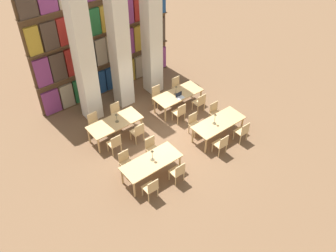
# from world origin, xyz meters

# --- Properties ---
(ground_plane) EXTENTS (40.00, 40.00, 0.00)m
(ground_plane) POSITION_xyz_m (0.00, 0.00, 0.00)
(ground_plane) COLOR brown
(bookshelf_bank) EXTENTS (6.31, 0.35, 5.50)m
(bookshelf_bank) POSITION_xyz_m (0.01, 4.09, 2.69)
(bookshelf_bank) COLOR brown
(bookshelf_bank) RESTS_ON ground_plane
(pillar_left) EXTENTS (0.64, 0.64, 6.00)m
(pillar_left) POSITION_xyz_m (-1.53, 2.89, 3.00)
(pillar_left) COLOR silver
(pillar_left) RESTS_ON ground_plane
(pillar_center) EXTENTS (0.64, 0.64, 6.00)m
(pillar_center) POSITION_xyz_m (0.00, 2.89, 3.00)
(pillar_center) COLOR silver
(pillar_center) RESTS_ON ground_plane
(pillar_right) EXTENTS (0.64, 0.64, 6.00)m
(pillar_right) POSITION_xyz_m (1.53, 2.89, 3.00)
(pillar_right) COLOR silver
(pillar_right) RESTS_ON ground_plane
(reading_table_0) EXTENTS (2.05, 0.87, 0.73)m
(reading_table_0) POSITION_xyz_m (-1.60, -1.25, 0.65)
(reading_table_0) COLOR tan
(reading_table_0) RESTS_ON ground_plane
(chair_0) EXTENTS (0.42, 0.40, 0.87)m
(chair_0) POSITION_xyz_m (-2.14, -1.97, 0.47)
(chair_0) COLOR tan
(chair_0) RESTS_ON ground_plane
(chair_1) EXTENTS (0.42, 0.40, 0.87)m
(chair_1) POSITION_xyz_m (-2.14, -0.52, 0.47)
(chair_1) COLOR tan
(chair_1) RESTS_ON ground_plane
(chair_2) EXTENTS (0.42, 0.40, 0.87)m
(chair_2) POSITION_xyz_m (-1.04, -1.97, 0.47)
(chair_2) COLOR tan
(chair_2) RESTS_ON ground_plane
(chair_3) EXTENTS (0.42, 0.40, 0.87)m
(chair_3) POSITION_xyz_m (-1.04, -0.52, 0.47)
(chair_3) COLOR tan
(chair_3) RESTS_ON ground_plane
(desk_lamp_0) EXTENTS (0.14, 0.14, 0.45)m
(desk_lamp_0) POSITION_xyz_m (-1.52, -1.21, 1.04)
(desk_lamp_0) COLOR brown
(desk_lamp_0) RESTS_ON reading_table_0
(reading_table_1) EXTENTS (2.05, 0.87, 0.73)m
(reading_table_1) POSITION_xyz_m (1.57, -1.17, 0.65)
(reading_table_1) COLOR tan
(reading_table_1) RESTS_ON ground_plane
(chair_4) EXTENTS (0.42, 0.40, 0.87)m
(chair_4) POSITION_xyz_m (1.02, -1.89, 0.47)
(chair_4) COLOR tan
(chair_4) RESTS_ON ground_plane
(chair_5) EXTENTS (0.42, 0.40, 0.87)m
(chair_5) POSITION_xyz_m (1.02, -0.45, 0.47)
(chair_5) COLOR tan
(chair_5) RESTS_ON ground_plane
(chair_6) EXTENTS (0.42, 0.40, 0.87)m
(chair_6) POSITION_xyz_m (2.12, -1.89, 0.47)
(chair_6) COLOR tan
(chair_6) RESTS_ON ground_plane
(chair_7) EXTENTS (0.42, 0.40, 0.87)m
(chair_7) POSITION_xyz_m (2.12, -0.45, 0.47)
(chair_7) COLOR tan
(chair_7) RESTS_ON ground_plane
(desk_lamp_1) EXTENTS (0.14, 0.14, 0.47)m
(desk_lamp_1) POSITION_xyz_m (1.38, -1.13, 1.05)
(desk_lamp_1) COLOR brown
(desk_lamp_1) RESTS_ON reading_table_1
(reading_table_2) EXTENTS (2.05, 0.87, 0.73)m
(reading_table_2) POSITION_xyz_m (-1.47, 1.21, 0.65)
(reading_table_2) COLOR tan
(reading_table_2) RESTS_ON ground_plane
(chair_8) EXTENTS (0.42, 0.40, 0.87)m
(chair_8) POSITION_xyz_m (-1.95, 0.49, 0.47)
(chair_8) COLOR tan
(chair_8) RESTS_ON ground_plane
(chair_9) EXTENTS (0.42, 0.40, 0.87)m
(chair_9) POSITION_xyz_m (-1.95, 1.93, 0.47)
(chair_9) COLOR tan
(chair_9) RESTS_ON ground_plane
(chair_10) EXTENTS (0.42, 0.40, 0.87)m
(chair_10) POSITION_xyz_m (-0.95, 0.49, 0.47)
(chair_10) COLOR tan
(chair_10) RESTS_ON ground_plane
(chair_11) EXTENTS (0.42, 0.40, 0.87)m
(chair_11) POSITION_xyz_m (-0.95, 1.93, 0.47)
(chair_11) COLOR tan
(chair_11) RESTS_ON ground_plane
(desk_lamp_2) EXTENTS (0.14, 0.14, 0.39)m
(desk_lamp_2) POSITION_xyz_m (-1.39, 1.18, 0.99)
(desk_lamp_2) COLOR brown
(desk_lamp_2) RESTS_ON reading_table_2
(reading_table_3) EXTENTS (2.05, 0.87, 0.73)m
(reading_table_3) POSITION_xyz_m (1.52, 1.14, 0.65)
(reading_table_3) COLOR tan
(reading_table_3) RESTS_ON ground_plane
(chair_12) EXTENTS (0.42, 0.40, 0.87)m
(chair_12) POSITION_xyz_m (1.01, 0.42, 0.47)
(chair_12) COLOR tan
(chair_12) RESTS_ON ground_plane
(chair_13) EXTENTS (0.42, 0.40, 0.87)m
(chair_13) POSITION_xyz_m (1.01, 1.86, 0.47)
(chair_13) COLOR tan
(chair_13) RESTS_ON ground_plane
(chair_14) EXTENTS (0.42, 0.40, 0.87)m
(chair_14) POSITION_xyz_m (2.07, 0.42, 0.47)
(chair_14) COLOR tan
(chair_14) RESTS_ON ground_plane
(chair_15) EXTENTS (0.42, 0.40, 0.87)m
(chair_15) POSITION_xyz_m (2.07, 1.86, 0.47)
(chair_15) COLOR tan
(chair_15) RESTS_ON ground_plane
(desk_lamp_3) EXTENTS (0.14, 0.14, 0.43)m
(desk_lamp_3) POSITION_xyz_m (1.43, 1.18, 1.02)
(desk_lamp_3) COLOR brown
(desk_lamp_3) RESTS_ON reading_table_3
(laptop) EXTENTS (0.32, 0.22, 0.21)m
(laptop) POSITION_xyz_m (1.41, 0.90, 0.77)
(laptop) COLOR silver
(laptop) RESTS_ON reading_table_3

